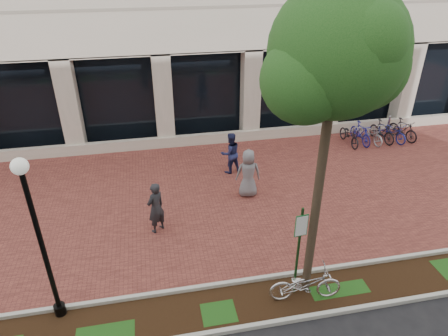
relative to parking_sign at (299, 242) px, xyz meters
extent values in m
plane|color=black|center=(-0.64, 5.11, -1.71)|extent=(120.00, 120.00, 0.00)
cube|color=brown|center=(-0.64, 5.11, -1.71)|extent=(40.00, 9.00, 0.01)
cube|color=black|center=(-0.64, -0.14, -1.71)|extent=(40.00, 1.50, 0.01)
cube|color=#BABAB0|center=(-0.64, 0.61, -1.65)|extent=(40.00, 0.12, 0.12)
cube|color=#BABAB0|center=(-0.64, -0.89, -1.65)|extent=(40.00, 0.12, 0.12)
cube|color=black|center=(-0.64, 10.71, 0.39)|extent=(40.00, 0.15, 4.20)
cube|color=beige|center=(-0.64, 9.61, -1.46)|extent=(40.00, 0.25, 0.50)
cube|color=beige|center=(-0.64, 10.01, 0.39)|extent=(0.80, 0.80, 4.20)
cube|color=#163D18|center=(0.00, 0.01, -0.35)|extent=(0.05, 0.05, 2.73)
cube|color=#19642E|center=(0.00, -0.02, 0.53)|extent=(0.34, 0.02, 0.62)
cube|color=white|center=(0.00, -0.03, 0.53)|extent=(0.30, 0.01, 0.56)
cylinder|color=black|center=(-5.99, 0.49, -1.56)|extent=(0.28, 0.28, 0.30)
cylinder|color=black|center=(-5.99, 0.49, 0.34)|extent=(0.12, 0.12, 4.10)
sphere|color=silver|center=(-5.99, 0.49, 2.53)|extent=(0.36, 0.36, 0.36)
cylinder|color=#4A382A|center=(0.36, 0.07, 0.78)|extent=(0.22, 0.22, 4.98)
sphere|color=#1A4A17|center=(0.36, 0.07, 4.63)|extent=(2.73, 2.73, 2.73)
sphere|color=#1A4A17|center=(1.10, 0.35, 4.22)|extent=(1.91, 1.91, 1.91)
sphere|color=#1A4A17|center=(-0.33, -0.13, 4.15)|extent=(1.77, 1.77, 1.77)
imported|color=silver|center=(0.20, -0.24, -1.22)|extent=(1.94, 0.85, 0.99)
imported|color=#242428|center=(-3.41, 3.43, -0.83)|extent=(0.77, 0.73, 1.77)
imported|color=navy|center=(-0.28, 6.76, -0.85)|extent=(0.97, 0.83, 1.72)
imported|color=slate|center=(-0.01, 4.93, -0.79)|extent=(0.95, 0.67, 1.83)
cylinder|color=#B8B8BD|center=(8.15, 9.01, -1.28)|extent=(0.11, 0.11, 0.86)
sphere|color=#B8B8BD|center=(8.15, 9.01, -0.81)|extent=(0.12, 0.12, 0.12)
imported|color=black|center=(5.72, 8.27, -1.26)|extent=(0.64, 1.73, 0.90)
imported|color=navy|center=(6.27, 8.27, -1.21)|extent=(0.59, 1.70, 1.00)
imported|color=#B2B1B5|center=(6.82, 8.27, -1.26)|extent=(0.81, 1.78, 0.90)
imported|color=black|center=(7.37, 8.27, -1.21)|extent=(0.76, 1.72, 1.00)
imported|color=#212B9A|center=(7.92, 8.27, -1.26)|extent=(0.98, 1.81, 0.90)
imported|color=black|center=(8.47, 8.27, -1.21)|extent=(0.92, 1.73, 1.00)
cylinder|color=#B8B8BD|center=(7.09, 8.27, -1.31)|extent=(0.04, 0.04, 0.80)
camera|label=1|loc=(-3.34, -7.20, 6.38)|focal=32.00mm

